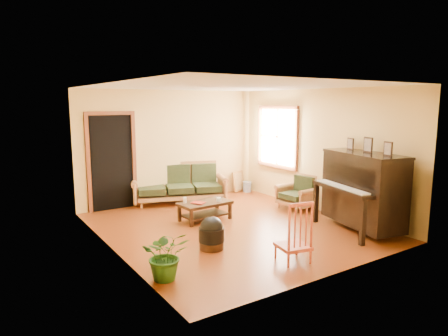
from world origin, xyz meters
TOP-DOWN VIEW (x-y plane):
  - floor at (0.00, 0.00)m, footprint 5.00×5.00m
  - doorway at (-1.45, 2.48)m, footprint 1.08×0.16m
  - window at (2.21, 1.30)m, footprint 0.12×1.36m
  - sofa at (0.02, 2.20)m, footprint 2.30×1.54m
  - coffee_table at (-0.20, 0.66)m, footprint 1.05×0.61m
  - armchair at (1.93, 0.31)m, footprint 0.77×0.80m
  - piano at (1.90, -1.44)m, footprint 1.30×1.79m
  - footstool at (-0.91, -0.76)m, footprint 0.48×0.48m
  - red_chair at (-0.17, -1.84)m, footprint 0.51×0.55m
  - leaning_frame at (1.85, 2.40)m, footprint 0.43×0.21m
  - ceramic_crock at (2.03, 2.26)m, footprint 0.28×0.28m
  - potted_plant at (-2.00, -1.39)m, footprint 0.77×0.72m
  - book at (-0.45, 0.58)m, footprint 0.29×0.31m
  - candle at (-0.56, 0.81)m, footprint 0.09×0.09m
  - glass_jar at (0.07, 0.57)m, footprint 0.10×0.10m
  - remote at (0.24, 0.79)m, footprint 0.16×0.08m

SIDE VIEW (x-z plane):
  - floor at x=0.00m, z-range 0.00..0.00m
  - ceramic_crock at x=2.03m, z-range 0.00..0.27m
  - coffee_table at x=-0.20m, z-range 0.00..0.37m
  - footstool at x=-0.91m, z-range 0.00..0.39m
  - leaning_frame at x=1.85m, z-range 0.00..0.56m
  - potted_plant at x=-2.00m, z-range 0.00..0.68m
  - armchair at x=1.93m, z-range 0.00..0.75m
  - remote at x=0.24m, z-range 0.37..0.39m
  - book at x=-0.45m, z-range 0.37..0.39m
  - glass_jar at x=0.07m, z-range 0.37..0.44m
  - candle at x=-0.56m, z-range 0.37..0.48m
  - sofa at x=0.02m, z-range 0.00..0.91m
  - red_chair at x=-0.17m, z-range 0.00..0.92m
  - piano at x=1.90m, z-range 0.00..1.43m
  - doorway at x=-1.45m, z-range 0.00..2.05m
  - window at x=2.21m, z-range 0.77..2.23m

